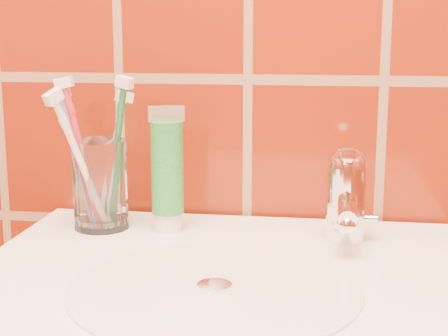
# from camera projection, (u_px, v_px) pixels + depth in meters

# --- Properties ---
(glass_tumbler) EXTENTS (0.09, 0.09, 0.12)m
(glass_tumbler) POSITION_uv_depth(u_px,v_px,m) (101.00, 184.00, 0.90)
(glass_tumbler) COLOR white
(glass_tumbler) RESTS_ON pedestal_sink
(toothpaste_tube) EXTENTS (0.05, 0.04, 0.16)m
(toothpaste_tube) POSITION_uv_depth(u_px,v_px,m) (167.00, 173.00, 0.89)
(toothpaste_tube) COLOR white
(toothpaste_tube) RESTS_ON pedestal_sink
(faucet) EXTENTS (0.05, 0.11, 0.12)m
(faucet) POSITION_uv_depth(u_px,v_px,m) (346.00, 192.00, 0.84)
(faucet) COLOR white
(faucet) RESTS_ON pedestal_sink
(toothbrush_0) EXTENTS (0.07, 0.07, 0.21)m
(toothbrush_0) POSITION_uv_depth(u_px,v_px,m) (82.00, 155.00, 0.89)
(toothbrush_0) COLOR #BE283B
(toothbrush_0) RESTS_ON glass_tumbler
(toothbrush_1) EXTENTS (0.09, 0.08, 0.21)m
(toothbrush_1) POSITION_uv_depth(u_px,v_px,m) (115.00, 154.00, 0.89)
(toothbrush_1) COLOR #1D6C35
(toothbrush_1) RESTS_ON glass_tumbler
(toothbrush_2) EXTENTS (0.10, 0.10, 0.19)m
(toothbrush_2) POSITION_uv_depth(u_px,v_px,m) (112.00, 160.00, 0.91)
(toothbrush_2) COLOR white
(toothbrush_2) RESTS_ON glass_tumbler
(toothbrush_3) EXTENTS (0.13, 0.17, 0.22)m
(toothbrush_3) POSITION_uv_depth(u_px,v_px,m) (82.00, 164.00, 0.86)
(toothbrush_3) COLOR white
(toothbrush_3) RESTS_ON glass_tumbler
(toothbrush_4) EXTENTS (0.09, 0.08, 0.19)m
(toothbrush_4) POSITION_uv_depth(u_px,v_px,m) (80.00, 160.00, 0.89)
(toothbrush_4) COLOR #7BB5DC
(toothbrush_4) RESTS_ON glass_tumbler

